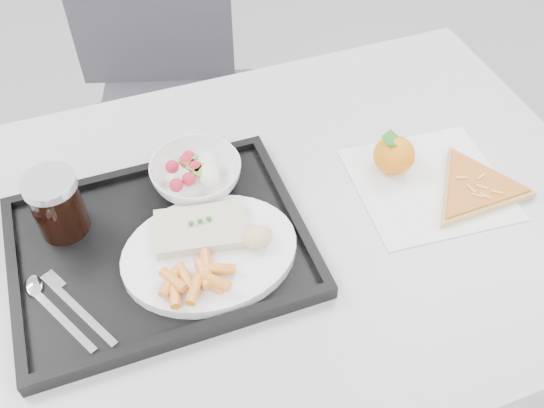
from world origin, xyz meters
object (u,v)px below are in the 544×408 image
Objects in this scene: chair at (167,81)px; tangerine at (394,155)px; cola_glass at (57,204)px; pizza_slice at (475,188)px; table at (257,249)px; tray at (160,248)px; dinner_plate at (210,253)px; salad_bowl at (196,174)px.

chair is 12.68× the size of tangerine.
tangerine is (0.27, -0.68, 0.25)m from chair.
cola_glass is at bearing 174.96° from tangerine.
cola_glass reaches higher than pizza_slice.
pizza_slice is (0.37, -0.06, 0.08)m from table.
tray is 6.13× the size of tangerine.
table is at bearing 170.75° from pizza_slice.
tray is (-0.15, -0.71, 0.22)m from chair.
salad_bowl is at bearing 81.89° from dinner_plate.
table is at bearing 0.36° from tray.
pizza_slice is at bearing -20.61° from salad_bowl.
dinner_plate is at bearing -33.92° from cola_glass.
table is 0.33m from cola_glass.
salad_bowl is 2.07× the size of tangerine.
cola_glass is (-0.28, -0.63, 0.28)m from chair.
chair is at bearing 77.96° from tray.
chair is at bearing 84.17° from salad_bowl.
tray is 0.54m from pizza_slice.
chair is 2.07× the size of tray.
salad_bowl is at bearing 168.48° from tangerine.
table is at bearing 27.93° from dinner_plate.
tray is at bearing 145.28° from dinner_plate.
chair is at bearing 65.56° from cola_glass.
salad_bowl is at bearing 4.92° from cola_glass.
salad_bowl is at bearing 123.22° from table.
salad_bowl is (-0.06, -0.61, 0.25)m from chair.
tray is 0.14m from salad_bowl.
tray is at bearing -33.50° from cola_glass.
dinner_plate is at bearing -96.29° from chair.
chair reaches higher than salad_bowl.
tangerine is 0.24× the size of pizza_slice.
tray is 0.43m from tangerine.
table is 0.73m from chair.
chair is 0.66m from salad_bowl.
dinner_plate is (-0.08, -0.76, 0.24)m from chair.
tray is 2.96× the size of salad_bowl.
dinner_plate is 0.89× the size of pizza_slice.
pizza_slice is (0.44, -0.17, -0.03)m from salad_bowl.
chair reaches higher than dinner_plate.
pizza_slice is (0.67, -0.15, -0.06)m from cola_glass.
cola_glass is 0.35× the size of pizza_slice.
cola_glass is (-0.22, -0.02, 0.03)m from salad_bowl.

